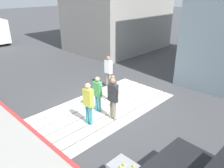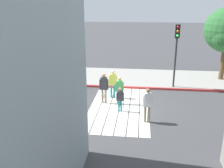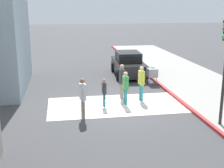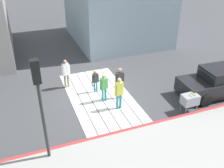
{
  "view_description": "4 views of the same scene",
  "coord_description": "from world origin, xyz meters",
  "px_view_note": "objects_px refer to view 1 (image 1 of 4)",
  "views": [
    {
      "loc": [
        -6.05,
        -6.3,
        4.88
      ],
      "look_at": [
        0.54,
        0.11,
        0.93
      ],
      "focal_mm": 35.25,
      "sensor_mm": 36.0,
      "label": 1
    },
    {
      "loc": [
        12.9,
        1.08,
        5.63
      ],
      "look_at": [
        -0.34,
        -0.47,
        1.23
      ],
      "focal_mm": 40.38,
      "sensor_mm": 36.0,
      "label": 2
    },
    {
      "loc": [
        2.51,
        13.82,
        4.74
      ],
      "look_at": [
        0.12,
        -0.27,
        0.99
      ],
      "focal_mm": 49.41,
      "sensor_mm": 36.0,
      "label": 3
    },
    {
      "loc": [
        -11.43,
        3.66,
        7.55
      ],
      "look_at": [
        -0.66,
        -0.45,
        1.04
      ],
      "focal_mm": 41.22,
      "sensor_mm": 36.0,
      "label": 4
    }
  ],
  "objects_px": {
    "pedestrian_adult_trailing": "(98,92)",
    "pedestrian_child_with_racket": "(113,87)",
    "pedestrian_teen_behind": "(88,101)",
    "pedestrian_adult_lead": "(108,69)",
    "pedestrian_adult_side": "(113,96)"
  },
  "relations": [
    {
      "from": "pedestrian_adult_lead",
      "to": "pedestrian_adult_side",
      "type": "height_order",
      "value": "pedestrian_adult_side"
    },
    {
      "from": "pedestrian_adult_lead",
      "to": "pedestrian_adult_side",
      "type": "distance_m",
      "value": 3.24
    },
    {
      "from": "pedestrian_adult_trailing",
      "to": "pedestrian_teen_behind",
      "type": "xyz_separation_m",
      "value": [
        -0.91,
        -0.48,
        0.08
      ]
    },
    {
      "from": "pedestrian_teen_behind",
      "to": "pedestrian_adult_side",
      "type": "bearing_deg",
      "value": -24.19
    },
    {
      "from": "pedestrian_child_with_racket",
      "to": "pedestrian_adult_lead",
      "type": "bearing_deg",
      "value": 51.58
    },
    {
      "from": "pedestrian_adult_lead",
      "to": "pedestrian_adult_trailing",
      "type": "height_order",
      "value": "pedestrian_adult_lead"
    },
    {
      "from": "pedestrian_teen_behind",
      "to": "pedestrian_adult_lead",
      "type": "bearing_deg",
      "value": 33.24
    },
    {
      "from": "pedestrian_adult_lead",
      "to": "pedestrian_teen_behind",
      "type": "xyz_separation_m",
      "value": [
        -3.07,
        -2.01,
        0.01
      ]
    },
    {
      "from": "pedestrian_adult_trailing",
      "to": "pedestrian_adult_side",
      "type": "xyz_separation_m",
      "value": [
        -0.0,
        -0.89,
        0.11
      ]
    },
    {
      "from": "pedestrian_child_with_racket",
      "to": "pedestrian_teen_behind",
      "type": "bearing_deg",
      "value": -162.54
    },
    {
      "from": "pedestrian_adult_lead",
      "to": "pedestrian_teen_behind",
      "type": "height_order",
      "value": "pedestrian_teen_behind"
    },
    {
      "from": "pedestrian_adult_lead",
      "to": "pedestrian_adult_trailing",
      "type": "relative_size",
      "value": 1.08
    },
    {
      "from": "pedestrian_teen_behind",
      "to": "pedestrian_adult_trailing",
      "type": "bearing_deg",
      "value": 27.77
    },
    {
      "from": "pedestrian_adult_trailing",
      "to": "pedestrian_child_with_racket",
      "type": "relative_size",
      "value": 1.2
    },
    {
      "from": "pedestrian_teen_behind",
      "to": "pedestrian_child_with_racket",
      "type": "height_order",
      "value": "pedestrian_teen_behind"
    }
  ]
}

